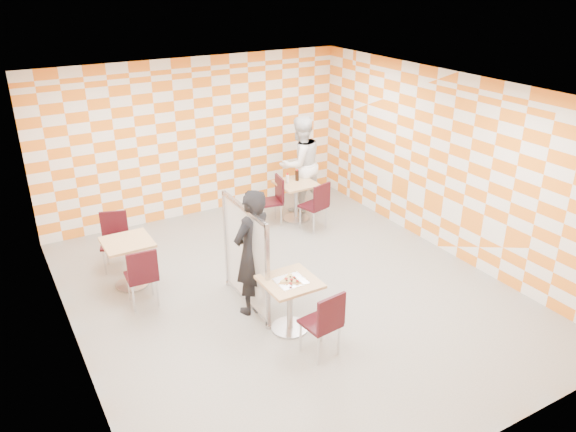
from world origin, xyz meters
The scene contains 15 objects.
room_shell centered at (0.00, 0.54, 1.50)m, with size 7.00×7.00×7.00m.
main_table centered at (-0.46, -0.81, 0.51)m, with size 0.70×0.70×0.75m.
second_table centered at (1.45, 2.23, 0.51)m, with size 0.70×0.70×0.75m.
empty_table centered at (-1.98, 1.38, 0.51)m, with size 0.70×0.70×0.75m.
chair_main_front centered at (-0.38, -1.54, 0.54)m, with size 0.47×0.48×0.92m.
chair_second_front centered at (1.53, 1.62, 0.54)m, with size 0.52×0.53×0.92m.
chair_second_side centered at (1.00, 2.27, 0.54)m, with size 0.50×0.49×0.92m.
chair_empty_near centered at (-1.97, 0.69, 0.54)m, with size 0.45×0.46×0.92m.
chair_empty_far centered at (-2.00, 2.08, 0.54)m, with size 0.54×0.54×0.92m.
partition centered at (-0.70, -0.01, 0.79)m, with size 0.08×1.38×1.55m.
man_dark centered at (-0.66, -0.14, 0.91)m, with size 0.66×0.44×1.82m, color black.
man_white centered at (1.77, 2.62, 0.95)m, with size 0.92×0.72×1.90m, color white.
pizza_on_foil centered at (-0.46, -0.83, 0.77)m, with size 0.40×0.40×0.04m.
sport_bottle centered at (1.30, 2.30, 0.84)m, with size 0.06×0.06×0.20m.
soda_bottle centered at (1.52, 2.32, 0.85)m, with size 0.07×0.07×0.23m.
Camera 1 is at (-3.62, -6.25, 4.47)m, focal length 35.00 mm.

